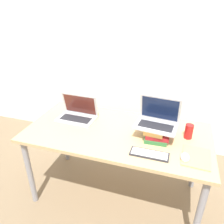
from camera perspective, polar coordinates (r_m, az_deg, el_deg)
wall_back at (r=2.61m, az=8.10°, el=18.28°), size 8.00×0.05×2.70m
desk at (r=1.93m, az=1.27°, el=-6.90°), size 1.57×0.78×0.73m
laptop_left at (r=2.10m, az=-8.99°, el=-0.50°), size 0.36×0.23×0.23m
book_stack at (r=1.83m, az=11.62°, el=-5.16°), size 0.20×0.25×0.10m
laptop_on_books at (r=1.79m, az=11.74°, el=-2.07°), size 0.35×0.25×0.23m
wireless_keyboard at (r=1.65m, az=9.73°, el=-10.76°), size 0.29×0.11×0.01m
mouse at (r=1.66m, az=18.54°, el=-11.10°), size 0.06×0.11×0.03m
notepad at (r=1.71m, az=21.10°, el=-10.92°), size 0.21×0.26×0.01m
soda_can at (r=1.88m, az=19.42°, el=-4.79°), size 0.07×0.07×0.12m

